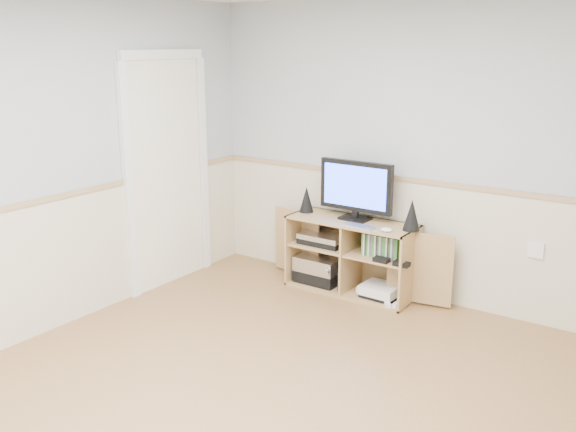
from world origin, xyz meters
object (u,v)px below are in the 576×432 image
(media_cabinet, at_px, (354,254))
(keyboard, at_px, (359,226))
(monitor, at_px, (356,188))
(game_consoles, at_px, (380,291))

(media_cabinet, xyz_separation_m, keyboard, (0.15, -0.19, 0.32))
(media_cabinet, height_order, monitor, monitor)
(media_cabinet, distance_m, game_consoles, 0.40)
(keyboard, bearing_deg, monitor, 133.54)
(media_cabinet, distance_m, keyboard, 0.40)
(keyboard, bearing_deg, game_consoles, 46.40)
(monitor, bearing_deg, game_consoles, -11.67)
(keyboard, height_order, game_consoles, keyboard)
(game_consoles, bearing_deg, media_cabinet, 167.54)
(monitor, relative_size, game_consoles, 1.51)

